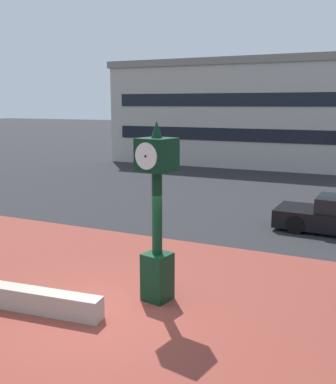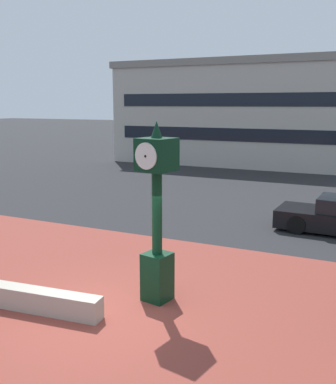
% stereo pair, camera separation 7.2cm
% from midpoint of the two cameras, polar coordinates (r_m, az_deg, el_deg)
% --- Properties ---
extents(ground_plane, '(200.00, 200.00, 0.00)m').
position_cam_midpoint_polar(ground_plane, '(10.28, -8.07, -14.93)').
color(ground_plane, '#262628').
extents(plaza_brick_paving, '(44.00, 9.47, 0.01)m').
position_cam_midpoint_polar(plaza_brick_paving, '(10.84, -5.91, -13.42)').
color(plaza_brick_paving, brown).
rests_on(plaza_brick_paving, ground).
extents(planter_wall, '(3.22, 0.73, 0.50)m').
position_cam_midpoint_polar(planter_wall, '(10.55, -16.83, -13.13)').
color(planter_wall, '#ADA393').
rests_on(planter_wall, ground).
extents(street_clock, '(0.85, 0.88, 4.15)m').
position_cam_midpoint_polar(street_clock, '(10.06, -1.61, -2.69)').
color(street_clock, black).
rests_on(street_clock, ground).
extents(civic_building, '(20.47, 11.83, 7.66)m').
position_cam_midpoint_polar(civic_building, '(37.00, 11.17, 9.99)').
color(civic_building, '#B2ADA3').
rests_on(civic_building, ground).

